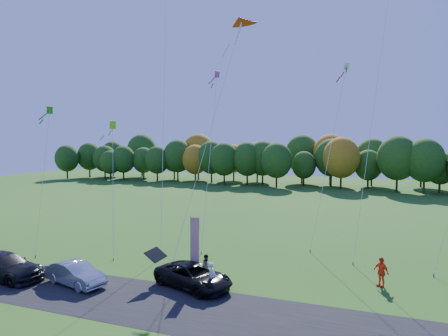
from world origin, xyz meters
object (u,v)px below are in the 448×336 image
(person_east, at_px, (381,272))
(feather_flag, at_px, (194,241))
(silver_sedan, at_px, (75,273))
(black_suv, at_px, (193,276))

(person_east, relative_size, feather_flag, 0.44)
(silver_sedan, distance_m, person_east, 19.28)
(black_suv, relative_size, feather_flag, 1.23)
(black_suv, relative_size, person_east, 2.81)
(silver_sedan, relative_size, feather_flag, 1.03)
(feather_flag, bearing_deg, person_east, 15.81)
(person_east, bearing_deg, black_suv, -117.57)
(feather_flag, bearing_deg, silver_sedan, -154.16)
(person_east, bearing_deg, silver_sedan, -119.33)
(black_suv, distance_m, silver_sedan, 7.53)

